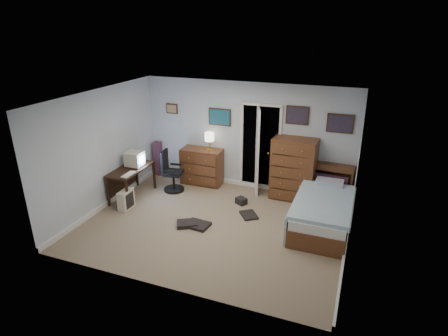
{
  "coord_description": "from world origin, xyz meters",
  "views": [
    {
      "loc": [
        2.48,
        -5.96,
        3.77
      ],
      "look_at": [
        0.1,
        0.3,
        1.1
      ],
      "focal_mm": 30.0,
      "sensor_mm": 36.0,
      "label": 1
    }
  ],
  "objects_px": {
    "tall_dresser": "(294,169)",
    "computer_desk": "(128,174)",
    "low_dresser": "(202,166)",
    "bed": "(322,212)",
    "office_chair": "(171,175)"
  },
  "relations": [
    {
      "from": "office_chair",
      "to": "low_dresser",
      "type": "distance_m",
      "value": 0.83
    },
    {
      "from": "tall_dresser",
      "to": "bed",
      "type": "height_order",
      "value": "tall_dresser"
    },
    {
      "from": "computer_desk",
      "to": "bed",
      "type": "distance_m",
      "value": 4.28
    },
    {
      "from": "low_dresser",
      "to": "bed",
      "type": "distance_m",
      "value": 3.21
    },
    {
      "from": "office_chair",
      "to": "bed",
      "type": "xyz_separation_m",
      "value": [
        3.52,
        -0.44,
        -0.07
      ]
    },
    {
      "from": "computer_desk",
      "to": "tall_dresser",
      "type": "relative_size",
      "value": 0.88
    },
    {
      "from": "computer_desk",
      "to": "office_chair",
      "type": "height_order",
      "value": "office_chair"
    },
    {
      "from": "low_dresser",
      "to": "tall_dresser",
      "type": "distance_m",
      "value": 2.24
    },
    {
      "from": "tall_dresser",
      "to": "low_dresser",
      "type": "bearing_deg",
      "value": -177.69
    },
    {
      "from": "low_dresser",
      "to": "bed",
      "type": "relative_size",
      "value": 0.49
    },
    {
      "from": "computer_desk",
      "to": "office_chair",
      "type": "xyz_separation_m",
      "value": [
        0.75,
        0.62,
        -0.16
      ]
    },
    {
      "from": "tall_dresser",
      "to": "computer_desk",
      "type": "bearing_deg",
      "value": -157.24
    },
    {
      "from": "computer_desk",
      "to": "bed",
      "type": "relative_size",
      "value": 0.6
    },
    {
      "from": "office_chair",
      "to": "bed",
      "type": "bearing_deg",
      "value": -15.36
    },
    {
      "from": "low_dresser",
      "to": "bed",
      "type": "height_order",
      "value": "low_dresser"
    }
  ]
}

